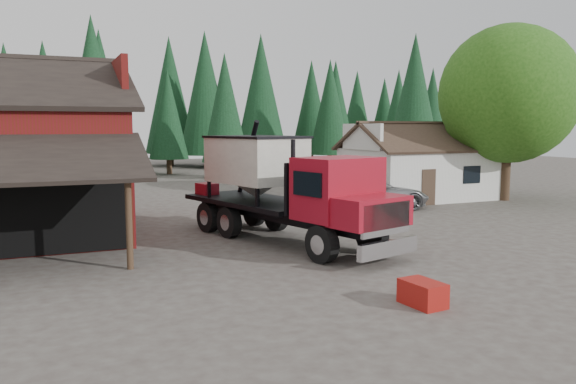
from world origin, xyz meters
name	(u,v)px	position (x,y,z in m)	size (l,w,h in m)	color
ground	(325,267)	(0.00, 0.00, 0.00)	(120.00, 120.00, 0.00)	#443B36
farmhouse	(418,171)	(13.00, 13.00, 1.67)	(8.60, 6.42, 4.65)	silver
deciduous_tree	(509,99)	(17.01, 9.97, 5.91)	(8.00, 8.00, 10.20)	#382619
conifer_backdrop	(132,170)	(0.00, 42.00, 0.00)	(76.00, 16.00, 16.00)	black
near_pine_b	(225,108)	(6.00, 30.00, 5.89)	(3.96, 3.96, 10.40)	#382619
near_pine_c	(414,97)	(22.00, 26.00, 6.89)	(4.84, 4.84, 12.40)	#382619
near_pine_d	(93,89)	(-4.00, 34.00, 7.39)	(5.28, 5.28, 13.40)	#382619
feed_truck	(284,185)	(0.32, 4.03, 2.15)	(5.39, 10.53, 4.60)	black
silver_car	(374,194)	(8.00, 10.00, 0.81)	(2.69, 5.83, 1.62)	#929599
equip_box	(423,293)	(0.43, -4.32, 0.30)	(0.70, 1.10, 0.60)	maroon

